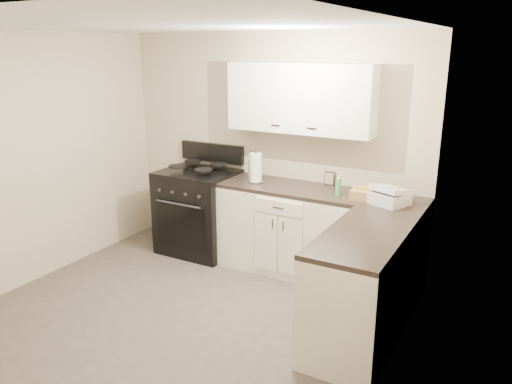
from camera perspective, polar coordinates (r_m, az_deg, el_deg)
The scene contains 19 objects.
floor at distance 4.61m, azimuth -9.38°, elevation -14.51°, with size 3.60×3.60×0.00m, color #473F38.
ceiling at distance 3.97m, azimuth -11.12°, elevation 18.25°, with size 3.60×3.60×0.00m, color white.
wall_back at distance 5.58m, azimuth 1.58°, elevation 4.98°, with size 3.60×3.60×0.00m, color beige.
wall_right at distance 3.32m, azimuth 14.71°, elevation -3.49°, with size 3.60×3.60×0.00m, color beige.
wall_left at distance 5.42m, azimuth -25.13°, elevation 3.08°, with size 3.60×3.60×0.00m, color beige.
base_cabinets_back at distance 5.36m, azimuth 4.04°, elevation -4.44°, with size 1.55×0.60×0.90m, color silver.
base_cabinets_right at distance 4.46m, azimuth 13.09°, elevation -9.31°, with size 0.60×1.90×0.90m, color silver.
countertop_back at distance 5.22m, azimuth 4.14°, elevation 0.40°, with size 1.55×0.60×0.04m, color black.
countertop_right at distance 4.28m, azimuth 13.49°, elevation -3.62°, with size 0.60×1.90×0.04m, color black.
upper_cabinets at distance 5.18m, azimuth 5.08°, elevation 10.64°, with size 1.55×0.30×0.70m, color white.
stove at distance 5.91m, azimuth -6.47°, elevation -2.42°, with size 0.85×0.73×1.03m, color black.
knife_block at distance 5.47m, azimuth -0.33°, elevation 2.62°, with size 0.10×0.09×0.23m, color tan.
paper_towel at distance 5.33m, azimuth -0.03°, elevation 2.77°, with size 0.13×0.13×0.32m, color white.
soap_bottle at distance 4.94m, azimuth 9.39°, elevation 0.55°, with size 0.06×0.06×0.17m, color #44B25A.
picture_frame at distance 5.31m, azimuth 8.38°, elevation 1.56°, with size 0.11×0.02×0.14m, color black.
wicker_basket at distance 4.85m, azimuth 12.49°, elevation -0.35°, with size 0.29×0.19×0.10m, color tan.
countertop_grill at distance 4.77m, azimuth 15.00°, elevation -0.72°, with size 0.30×0.28×0.11m, color silver.
oven_mitt_near at distance 4.02m, azimuth 6.17°, elevation -11.16°, with size 0.02×0.14×0.24m, color black.
oven_mitt_far at distance 4.25m, azimuth 7.59°, elevation -9.89°, with size 0.02×0.13×0.22m, color black.
Camera 1 is at (2.54, -3.05, 2.34)m, focal length 35.00 mm.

